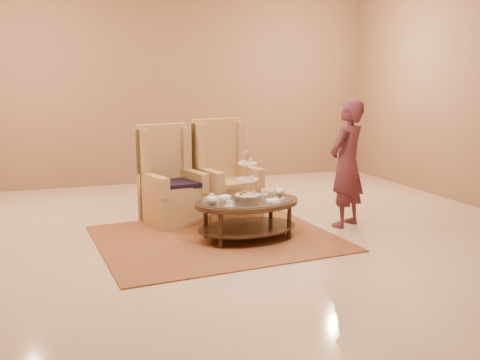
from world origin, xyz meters
name	(u,v)px	position (x,y,z in m)	size (l,w,h in m)	color
ground	(236,240)	(0.00, 0.00, 0.00)	(8.00, 8.00, 0.00)	beige
ceiling	(236,240)	(0.00, 0.00, 0.00)	(8.00, 8.00, 0.02)	white
wall_back	(167,88)	(0.00, 4.00, 1.75)	(8.00, 0.04, 3.50)	#8D694D
rug	(217,238)	(-0.21, 0.13, 0.01)	(2.97, 2.54, 0.01)	#976335
tea_table	(247,207)	(0.14, -0.01, 0.40)	(1.39, 1.03, 1.09)	black
armchair_left	(170,189)	(-0.57, 1.12, 0.45)	(0.88, 0.90, 1.32)	tan
armchair_right	(225,184)	(0.21, 1.14, 0.46)	(0.87, 0.89, 1.37)	tan
person	(347,164)	(1.57, 0.15, 0.83)	(0.73, 0.65, 1.66)	#52232D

